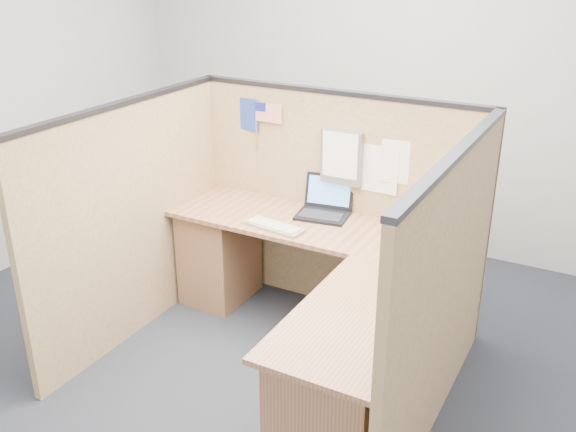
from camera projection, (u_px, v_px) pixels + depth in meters
The scene contains 13 objects.
floor at pixel (262, 375), 3.83m from camera, with size 5.00×5.00×0.00m, color #20252E.
wall_back at pixel (404, 78), 5.11m from camera, with size 5.00×5.00×0.00m, color #AAACB0.
cubicle_partitions at pixel (296, 233), 3.88m from camera, with size 2.06×1.83×1.53m.
l_desk at pixel (312, 304), 3.83m from camera, with size 1.95×1.75×0.73m.
laptop at pixel (327, 205), 4.23m from camera, with size 0.36×0.36×0.24m.
keyboard at pixel (274, 226), 4.03m from camera, with size 0.41×0.19×0.03m.
mouse at pixel (412, 253), 3.66m from camera, with size 0.10×0.06×0.04m, color silver.
hand_forearm at pixel (406, 259), 3.55m from camera, with size 0.10×0.35×0.07m.
blue_poster at pixel (249, 115), 4.40m from camera, with size 0.17×0.00×0.22m, color navy.
american_flag at pixel (265, 114), 4.32m from camera, with size 0.21×0.01×0.35m.
file_holder at pixel (341, 157), 4.14m from camera, with size 0.28×0.05×0.36m.
paper_left at pixel (380, 170), 4.07m from camera, with size 0.24×0.00×0.31m, color white.
paper_right at pixel (398, 162), 3.99m from camera, with size 0.22×0.00×0.28m, color white.
Camera 1 is at (1.65, -2.70, 2.37)m, focal length 40.00 mm.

